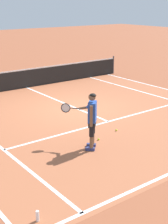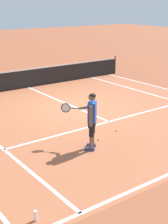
% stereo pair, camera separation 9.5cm
% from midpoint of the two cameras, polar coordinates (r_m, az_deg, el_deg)
% --- Properties ---
extents(ground_plane, '(80.00, 80.00, 0.00)m').
position_cam_midpoint_polar(ground_plane, '(13.80, -1.00, 0.65)').
color(ground_plane, '#9E5133').
extents(court_inner_surface, '(10.98, 10.71, 0.00)m').
position_cam_midpoint_polar(court_inner_surface, '(13.19, 0.98, -0.18)').
color(court_inner_surface, '#B2603D').
rests_on(court_inner_surface, ground).
extents(line_service, '(8.23, 0.10, 0.01)m').
position_cam_midpoint_polar(line_service, '(12.28, 4.51, -1.65)').
color(line_service, white).
rests_on(line_service, ground).
extents(line_centre_service, '(0.10, 6.40, 0.01)m').
position_cam_midpoint_polar(line_centre_service, '(14.72, -3.64, 1.78)').
color(line_centre_service, white).
rests_on(line_centre_service, ground).
extents(line_singles_right, '(0.10, 10.31, 0.01)m').
position_cam_midpoint_polar(line_singles_right, '(15.92, 12.85, 2.63)').
color(line_singles_right, white).
rests_on(line_singles_right, ground).
extents(tennis_net, '(11.96, 0.08, 1.07)m').
position_cam_midpoint_polar(tennis_net, '(17.29, -9.48, 5.76)').
color(tennis_net, '#333338').
rests_on(tennis_net, ground).
extents(tennis_player, '(0.73, 1.16, 1.71)m').
position_cam_midpoint_polar(tennis_player, '(9.71, 1.52, -0.92)').
color(tennis_player, navy).
rests_on(tennis_player, ground).
extents(tennis_ball_near_feet, '(0.07, 0.07, 0.07)m').
position_cam_midpoint_polar(tennis_ball_near_feet, '(11.42, 5.86, -3.12)').
color(tennis_ball_near_feet, '#CCE02D').
rests_on(tennis_ball_near_feet, ground).
extents(tennis_ball_by_baseline, '(0.07, 0.07, 0.07)m').
position_cam_midpoint_polar(tennis_ball_by_baseline, '(10.64, 2.79, -4.69)').
color(tennis_ball_by_baseline, '#CCE02D').
rests_on(tennis_ball_by_baseline, ground).
extents(water_bottle, '(0.07, 0.07, 0.23)m').
position_cam_midpoint_polar(water_bottle, '(7.05, -7.88, -17.20)').
color(water_bottle, white).
rests_on(water_bottle, ground).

